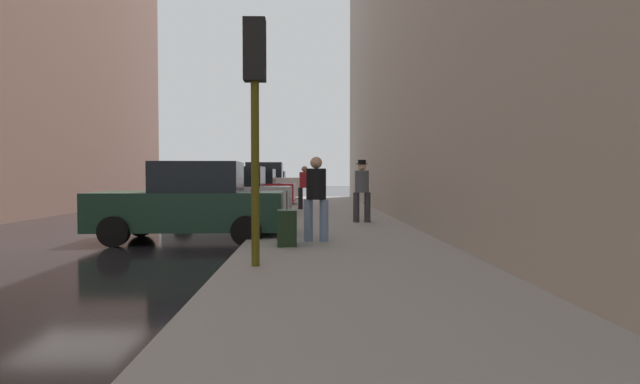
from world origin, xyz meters
The scene contains 13 objects.
ground_plane centered at (0.00, 0.00, 0.00)m, with size 120.00×120.00×0.00m, color black.
sidewalk centered at (6.00, 0.00, 0.07)m, with size 4.00×40.00×0.15m, color gray.
parked_dark_green_sedan centered at (2.65, -0.21, 0.85)m, with size 4.24×2.13×1.79m.
parked_silver_sedan centered at (2.65, 5.76, 0.85)m, with size 4.25×2.15×1.79m.
parked_red_hatchback centered at (2.65, 11.80, 0.85)m, with size 4.25×2.16×1.79m.
parked_white_van centered at (2.65, 17.77, 1.03)m, with size 4.61×2.08×2.25m.
parked_blue_sedan centered at (2.65, 23.60, 0.85)m, with size 4.22×2.11×1.79m.
fire_hydrant centered at (4.45, 7.38, 0.50)m, with size 0.42×0.22×0.70m.
traffic_light centered at (4.50, -4.24, 2.76)m, with size 0.32×0.32×3.60m.
pedestrian_in_jeans centered at (5.45, -1.51, 1.10)m, with size 0.52×0.47×1.71m.
pedestrian_with_beanie centered at (6.83, 2.59, 1.14)m, with size 0.51×0.41×1.78m.
pedestrian_in_red_jacket centered at (5.17, 8.19, 1.10)m, with size 0.52×0.44×1.71m.
rolling_suitcase centered at (4.88, -2.10, 0.49)m, with size 0.39×0.58×1.04m.
Camera 1 is at (5.25, -11.56, 1.48)m, focal length 28.00 mm.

